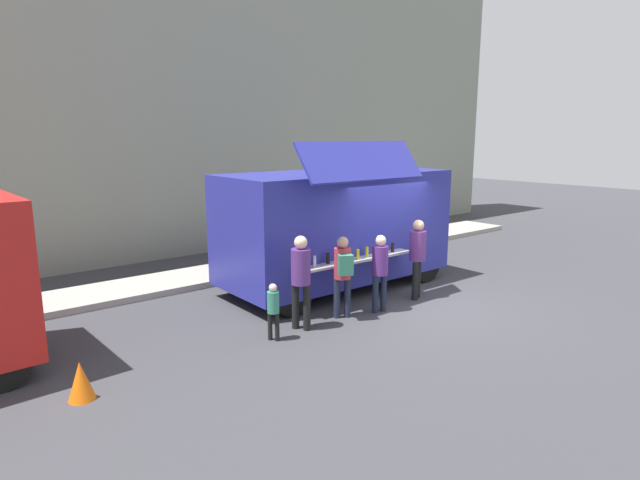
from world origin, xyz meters
TOP-DOWN VIEW (x-y plane):
  - ground_plane at (0.00, 0.00)m, footprint 60.00×60.00m
  - curb_strip at (-4.55, 4.58)m, footprint 28.00×1.60m
  - building_behind at (-3.55, 8.48)m, footprint 32.00×2.40m
  - food_truck_main at (-0.55, 1.96)m, footprint 5.46×2.96m
  - traffic_cone_orange at (-6.82, 0.03)m, footprint 0.36×0.36m
  - trash_bin at (3.10, 4.28)m, footprint 0.60×0.60m
  - customer_front_ordering at (-1.05, 0.03)m, footprint 0.33×0.33m
  - customer_mid_with_backpack at (-1.88, 0.22)m, footprint 0.45×0.53m
  - customer_rear_waiting at (-2.88, 0.26)m, footprint 0.36×0.36m
  - customer_extra_browsing at (0.23, 0.15)m, footprint 0.36×0.36m
  - child_near_queue at (-3.59, 0.13)m, footprint 0.21×0.21m

SIDE VIEW (x-z plane):
  - ground_plane at x=0.00m, z-range 0.00..0.00m
  - curb_strip at x=-4.55m, z-range 0.00..0.15m
  - traffic_cone_orange at x=-6.82m, z-range 0.00..0.55m
  - trash_bin at x=3.10m, z-range 0.00..1.04m
  - child_near_queue at x=-3.59m, z-range 0.10..1.14m
  - customer_front_ordering at x=-1.05m, z-range 0.16..1.76m
  - customer_mid_with_backpack at x=-1.88m, z-range 0.18..1.82m
  - customer_extra_browsing at x=0.23m, z-range 0.17..1.94m
  - customer_rear_waiting at x=-2.88m, z-range 0.17..1.95m
  - food_truck_main at x=-0.55m, z-range -0.22..3.22m
  - building_behind at x=-3.55m, z-range 0.00..10.06m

